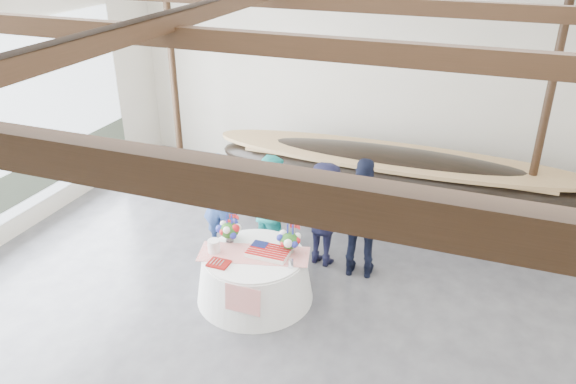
% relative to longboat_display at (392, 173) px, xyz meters
% --- Properties ---
extents(floor, '(10.00, 12.00, 0.01)m').
position_rel_longboat_display_xyz_m(floor, '(-1.09, -4.47, -0.84)').
color(floor, '#3D3D42').
rests_on(floor, ground).
extents(wall_back, '(10.00, 0.02, 4.50)m').
position_rel_longboat_display_xyz_m(wall_back, '(-1.09, 1.53, 1.41)').
color(wall_back, silver).
rests_on(wall_back, ground).
extents(pavilion_structure, '(9.80, 11.76, 4.50)m').
position_rel_longboat_display_xyz_m(pavilion_structure, '(-1.09, -3.69, 3.16)').
color(pavilion_structure, black).
rests_on(pavilion_structure, ground).
extents(longboat_display, '(7.05, 1.41, 1.32)m').
position_rel_longboat_display_xyz_m(longboat_display, '(0.00, 0.00, 0.00)').
color(longboat_display, black).
rests_on(longboat_display, ground).
extents(banquet_table, '(1.74, 1.74, 0.75)m').
position_rel_longboat_display_xyz_m(banquet_table, '(-1.35, -3.39, -0.47)').
color(banquet_table, white).
rests_on(banquet_table, ground).
extents(tabletop_items, '(1.70, 1.01, 0.40)m').
position_rel_longboat_display_xyz_m(tabletop_items, '(-1.39, -3.24, 0.06)').
color(tabletop_items, red).
rests_on(tabletop_items, banquet_table).
extents(guest_woman_blue, '(0.71, 0.54, 1.74)m').
position_rel_longboat_display_xyz_m(guest_woman_blue, '(-2.47, -2.27, 0.03)').
color(guest_woman_blue, navy).
rests_on(guest_woman_blue, ground).
extents(guest_woman_teal, '(1.00, 0.85, 1.79)m').
position_rel_longboat_display_xyz_m(guest_woman_teal, '(-1.60, -2.14, 0.05)').
color(guest_woman_teal, teal).
rests_on(guest_woman_teal, ground).
extents(guest_man_left, '(1.25, 0.86, 1.77)m').
position_rel_longboat_display_xyz_m(guest_man_left, '(-0.68, -2.11, 0.04)').
color(guest_man_left, black).
rests_on(guest_man_left, ground).
extents(guest_man_right, '(1.22, 0.61, 1.99)m').
position_rel_longboat_display_xyz_m(guest_man_right, '(-0.01, -2.24, 0.15)').
color(guest_man_right, black).
rests_on(guest_man_right, ground).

